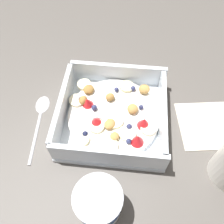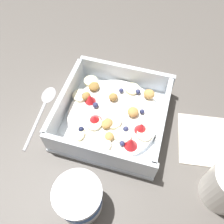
# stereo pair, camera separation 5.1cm
# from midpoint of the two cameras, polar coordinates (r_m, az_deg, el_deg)

# --- Properties ---
(ground_plane) EXTENTS (2.40, 2.40, 0.00)m
(ground_plane) POSITION_cam_midpoint_polar(r_m,az_deg,el_deg) (0.54, 3.07, -2.26)
(ground_plane) COLOR #56514C
(fruit_bowl) EXTENTS (0.22, 0.22, 0.06)m
(fruit_bowl) POSITION_cam_midpoint_polar(r_m,az_deg,el_deg) (0.52, 2.81, -0.91)
(fruit_bowl) COLOR white
(fruit_bowl) RESTS_ON ground
(spoon) EXTENTS (0.04, 0.17, 0.01)m
(spoon) POSITION_cam_midpoint_polar(r_m,az_deg,el_deg) (0.57, -13.34, 1.96)
(spoon) COLOR silver
(spoon) RESTS_ON ground
(yogurt_cup) EXTENTS (0.08, 0.08, 0.07)m
(yogurt_cup) POSITION_cam_midpoint_polar(r_m,az_deg,el_deg) (0.43, -4.27, -20.05)
(yogurt_cup) COLOR white
(yogurt_cup) RESTS_ON ground
(folded_napkin) EXTENTS (0.14, 0.14, 0.01)m
(folded_napkin) POSITION_cam_midpoint_polar(r_m,az_deg,el_deg) (0.56, 24.23, -6.26)
(folded_napkin) COLOR silver
(folded_napkin) RESTS_ON ground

